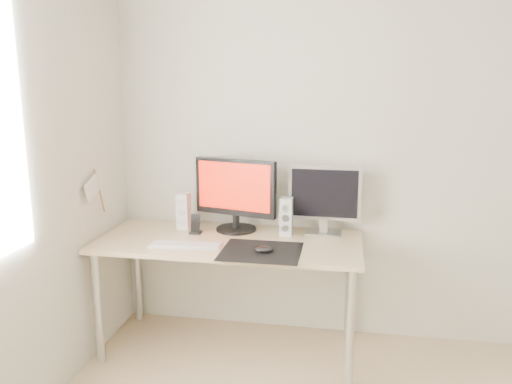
{
  "coord_description": "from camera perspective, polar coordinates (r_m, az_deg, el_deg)",
  "views": [
    {
      "loc": [
        -0.25,
        -1.46,
        1.65
      ],
      "look_at": [
        -0.78,
        1.48,
        1.01
      ],
      "focal_mm": 35.0,
      "sensor_mm": 36.0,
      "label": 1
    }
  ],
  "objects": [
    {
      "name": "pennant",
      "position": [
        3.13,
        -17.98,
        0.39
      ],
      "size": [
        0.01,
        0.23,
        0.29
      ],
      "color": "#A57F54",
      "rests_on": "wall_left"
    },
    {
      "name": "desk",
      "position": [
        3.09,
        -3.08,
        -6.79
      ],
      "size": [
        1.6,
        0.7,
        0.73
      ],
      "color": "#D1B587",
      "rests_on": "ground"
    },
    {
      "name": "mouse",
      "position": [
        2.8,
        0.89,
        -6.6
      ],
      "size": [
        0.11,
        0.06,
        0.04
      ],
      "primitive_type": "ellipsoid",
      "color": "black",
      "rests_on": "mousepad"
    },
    {
      "name": "speaker_left",
      "position": [
        3.28,
        -8.27,
        -2.18
      ],
      "size": [
        0.08,
        0.09,
        0.24
      ],
      "color": "white",
      "rests_on": "desk"
    },
    {
      "name": "wall_back",
      "position": [
        3.25,
        14.59,
        4.61
      ],
      "size": [
        3.5,
        0.0,
        3.5
      ],
      "primitive_type": "plane",
      "rotation": [
        1.57,
        0.0,
        0.0
      ],
      "color": "silver",
      "rests_on": "ground"
    },
    {
      "name": "second_monitor",
      "position": [
        3.14,
        7.83,
        -0.53
      ],
      "size": [
        0.45,
        0.17,
        0.43
      ],
      "color": "#B1B1B3",
      "rests_on": "desk"
    },
    {
      "name": "main_monitor",
      "position": [
        3.18,
        -2.38,
        -0.02
      ],
      "size": [
        0.54,
        0.32,
        0.47
      ],
      "color": "black",
      "rests_on": "desk"
    },
    {
      "name": "mousepad",
      "position": [
        2.84,
        0.59,
        -6.79
      ],
      "size": [
        0.45,
        0.4,
        0.0
      ],
      "primitive_type": "cube",
      "color": "black",
      "rests_on": "desk"
    },
    {
      "name": "phone_dock",
      "position": [
        3.19,
        -6.91,
        -4.07
      ],
      "size": [
        0.07,
        0.06,
        0.13
      ],
      "color": "black",
      "rests_on": "desk"
    },
    {
      "name": "keyboard",
      "position": [
        2.96,
        -8.01,
        -6.02
      ],
      "size": [
        0.43,
        0.14,
        0.02
      ],
      "color": "silver",
      "rests_on": "desk"
    },
    {
      "name": "speaker_right",
      "position": [
        3.12,
        3.47,
        -2.83
      ],
      "size": [
        0.08,
        0.09,
        0.24
      ],
      "color": "white",
      "rests_on": "desk"
    }
  ]
}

